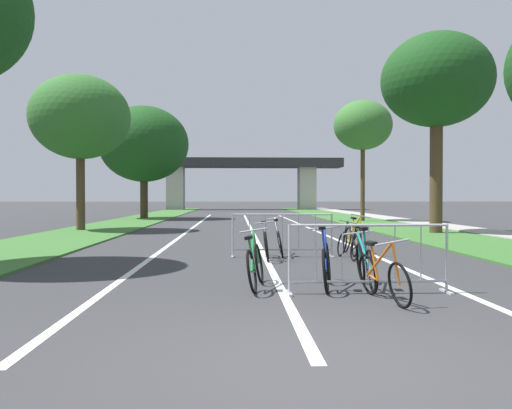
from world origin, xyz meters
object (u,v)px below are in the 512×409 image
Objects in this scene: bicycle_black_2 at (349,244)px; bicycle_teal_7 at (365,264)px; bicycle_yellow_0 at (352,239)px; bicycle_blue_1 at (326,264)px; tree_left_oak_mid at (80,117)px; bicycle_orange_5 at (382,276)px; tree_right_maple_mid at (363,126)px; crowd_barrier_second at (282,235)px; tree_left_pine_far at (144,144)px; bicycle_green_4 at (255,265)px; bicycle_white_3 at (279,240)px; bicycle_silver_6 at (266,243)px; tree_right_oak_near at (437,81)px; crowd_barrier_nearest at (369,259)px.

bicycle_teal_7 is at bearing -104.92° from bicycle_black_2.
bicycle_blue_1 is (-1.49, -4.72, -0.01)m from bicycle_yellow_0.
tree_left_oak_mid is 16.86m from bicycle_blue_1.
bicycle_orange_5 is at bearing 80.46° from bicycle_yellow_0.
bicycle_blue_1 is 1.04× the size of bicycle_black_2.
bicycle_yellow_0 is at bearing -104.76° from tree_right_maple_mid.
bicycle_teal_7 is at bearing -77.38° from crowd_barrier_second.
bicycle_green_4 is at bearing -76.42° from tree_left_pine_far.
tree_left_pine_far is 23.51m from bicycle_yellow_0.
bicycle_orange_5 is (-0.63, -4.93, 0.00)m from bicycle_black_2.
tree_left_pine_far is (0.61, 11.86, 0.07)m from tree_left_oak_mid.
bicycle_white_3 reaches higher than bicycle_silver_6.
tree_right_oak_near is at bearing -9.02° from tree_left_oak_mid.
tree_left_pine_far is 24.20m from bicycle_black_2.
tree_left_oak_mid is 14.11m from bicycle_yellow_0.
tree_right_maple_mid is at bearing 76.30° from crowd_barrier_nearest.
bicycle_silver_6 is (-1.96, -0.02, 0.03)m from bicycle_black_2.
tree_right_maple_mid is at bearing -113.34° from bicycle_orange_5.
crowd_barrier_nearest is 1.53× the size of bicycle_black_2.
bicycle_teal_7 is (0.95, -4.25, -0.15)m from crowd_barrier_second.
tree_right_oak_near reaches higher than bicycle_green_4.
bicycle_green_4 is (-1.14, 0.02, -0.01)m from bicycle_blue_1.
tree_right_oak_near is 3.19× the size of crowd_barrier_second.
tree_right_maple_mid reaches higher than crowd_barrier_second.
bicycle_white_3 is (-1.58, 0.80, 0.02)m from bicycle_black_2.
bicycle_blue_1 is 0.64m from bicycle_teal_7.
tree_right_oak_near reaches higher than crowd_barrier_second.
crowd_barrier_second is 1.47× the size of bicycle_yellow_0.
tree_right_oak_near is 14.71m from crowd_barrier_nearest.
crowd_barrier_second is 0.40m from bicycle_white_3.
bicycle_orange_5 is at bearing -23.48° from bicycle_green_4.
bicycle_silver_6 is (0.40, 3.82, 0.00)m from bicycle_green_4.
bicycle_green_4 reaches higher than bicycle_silver_6.
tree_right_maple_mid is 4.50× the size of bicycle_orange_5.
tree_left_oak_mid is 3.97× the size of bicycle_silver_6.
tree_left_pine_far is at bearing -71.50° from bicycle_silver_6.
tree_right_maple_mid is (14.03, 7.71, 0.79)m from tree_left_oak_mid.
tree_left_oak_mid is 13.39m from bicycle_silver_6.
crowd_barrier_second reaches higher than bicycle_blue_1.
tree_right_oak_near reaches higher than bicycle_orange_5.
tree_left_oak_mid reaches higher than bicycle_blue_1.
bicycle_orange_5 is 0.96× the size of bicycle_teal_7.
tree_right_maple_mid is 4.24× the size of bicycle_yellow_0.
bicycle_blue_1 is at bearing -60.41° from tree_left_oak_mid.
bicycle_blue_1 is 4.05m from bicycle_black_2.
tree_right_maple_mid reaches higher than bicycle_black_2.
bicycle_yellow_0 is 5.87m from bicycle_orange_5.
bicycle_yellow_0 is 0.96× the size of bicycle_white_3.
crowd_barrier_nearest reaches higher than bicycle_silver_6.
tree_right_oak_near is at bearing 64.54° from crowd_barrier_nearest.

